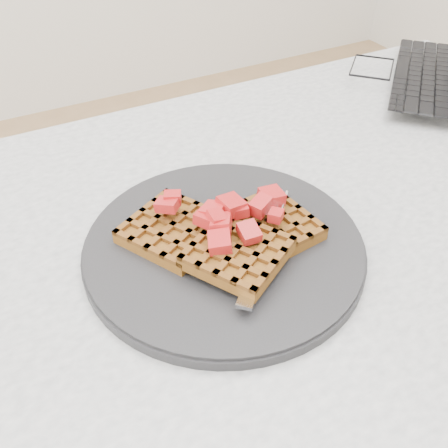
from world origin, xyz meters
name	(u,v)px	position (x,y,z in m)	size (l,w,h in m)	color
table	(294,303)	(0.00, 0.00, 0.64)	(1.20, 0.80, 0.75)	silver
plate	(224,246)	(-0.09, 0.02, 0.76)	(0.31, 0.31, 0.02)	black
waffles	(226,235)	(-0.09, 0.02, 0.78)	(0.21, 0.20, 0.03)	brown
strawberry_pile	(224,214)	(-0.09, 0.02, 0.80)	(0.15, 0.15, 0.02)	#9C080C
fork	(265,244)	(-0.06, -0.01, 0.77)	(0.02, 0.18, 0.02)	silver
laptop	(421,66)	(0.42, 0.24, 0.79)	(0.38, 0.38, 0.22)	black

